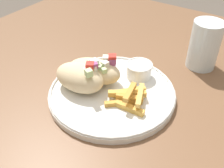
% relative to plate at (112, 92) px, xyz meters
% --- Properties ---
extents(table, '(1.11, 1.11, 0.74)m').
position_rel_plate_xyz_m(table, '(-0.03, 0.05, -0.10)').
color(table, brown).
rests_on(table, ground_plane).
extents(plate, '(0.29, 0.29, 0.02)m').
position_rel_plate_xyz_m(plate, '(0.00, 0.00, 0.00)').
color(plate, white).
rests_on(plate, table).
extents(pita_sandwich_near, '(0.12, 0.08, 0.07)m').
position_rel_plate_xyz_m(pita_sandwich_near, '(-0.06, -0.03, 0.04)').
color(pita_sandwich_near, beige).
rests_on(pita_sandwich_near, plate).
extents(pita_sandwich_far, '(0.14, 0.10, 0.07)m').
position_rel_plate_xyz_m(pita_sandwich_far, '(-0.06, 0.01, 0.03)').
color(pita_sandwich_far, beige).
rests_on(pita_sandwich_far, plate).
extents(fries_pile, '(0.09, 0.10, 0.04)m').
position_rel_plate_xyz_m(fries_pile, '(0.05, -0.01, 0.02)').
color(fries_pile, gold).
rests_on(fries_pile, plate).
extents(sauce_ramekin, '(0.07, 0.07, 0.04)m').
position_rel_plate_xyz_m(sauce_ramekin, '(0.02, 0.08, 0.03)').
color(sauce_ramekin, white).
rests_on(sauce_ramekin, plate).
extents(water_glass, '(0.08, 0.08, 0.13)m').
position_rel_plate_xyz_m(water_glass, '(0.13, 0.24, 0.05)').
color(water_glass, silver).
rests_on(water_glass, table).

